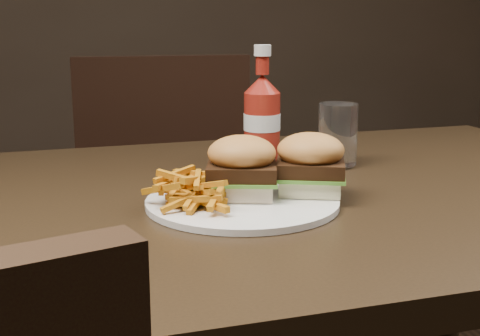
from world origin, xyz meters
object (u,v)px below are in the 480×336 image
object	(u,v)px
dining_table	(289,201)
chair_far	(160,221)
tumbler	(338,134)
plate	(242,202)
ketchup_bottle	(262,129)

from	to	relation	value
dining_table	chair_far	distance (m)	0.94
chair_far	tumbler	bearing A→B (deg)	107.59
chair_far	tumbler	xyz separation A→B (m)	(0.16, -0.78, 0.38)
plate	ketchup_bottle	bearing A→B (deg)	64.94
dining_table	chair_far	size ratio (longest dim) A/B	2.72
dining_table	chair_far	bearing A→B (deg)	92.08
dining_table	plate	world-z (taller)	plate
tumbler	chair_far	bearing A→B (deg)	101.80
ketchup_bottle	dining_table	bearing A→B (deg)	-95.83
chair_far	plate	world-z (taller)	plate
chair_far	tumbler	world-z (taller)	tumbler
ketchup_bottle	tumbler	bearing A→B (deg)	-28.39
plate	ketchup_bottle	size ratio (longest dim) A/B	2.12
plate	tumbler	world-z (taller)	tumbler
dining_table	ketchup_bottle	world-z (taller)	ketchup_bottle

